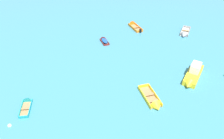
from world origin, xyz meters
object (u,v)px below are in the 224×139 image
(rowboat_yellow_foreground_center, at_px, (154,103))
(mooring_buoy_between_boats_left, at_px, (10,126))
(rowboat_turquoise_midfield_right, at_px, (27,103))
(rowboat_maroon_outer_right, at_px, (104,40))
(rowboat_orange_cluster_inner, at_px, (133,25))
(rowboat_grey_far_right, at_px, (184,34))
(motor_launch_yellow_near_camera, at_px, (193,75))

(rowboat_yellow_foreground_center, distance_m, mooring_buoy_between_boats_left, 16.62)
(rowboat_turquoise_midfield_right, relative_size, rowboat_maroon_outer_right, 1.13)
(rowboat_maroon_outer_right, bearing_deg, rowboat_orange_cluster_inner, 49.34)
(rowboat_maroon_outer_right, height_order, rowboat_grey_far_right, rowboat_grey_far_right)
(mooring_buoy_between_boats_left, bearing_deg, rowboat_maroon_outer_right, 64.68)
(rowboat_maroon_outer_right, bearing_deg, motor_launch_yellow_near_camera, -39.29)
(rowboat_turquoise_midfield_right, relative_size, mooring_buoy_between_boats_left, 7.96)
(mooring_buoy_between_boats_left, bearing_deg, rowboat_yellow_foreground_center, 12.92)
(rowboat_grey_far_right, distance_m, motor_launch_yellow_near_camera, 13.64)
(rowboat_orange_cluster_inner, height_order, motor_launch_yellow_near_camera, motor_launch_yellow_near_camera)
(rowboat_yellow_foreground_center, xyz_separation_m, rowboat_maroon_outer_right, (-6.97, 15.80, 0.00))
(rowboat_yellow_foreground_center, relative_size, rowboat_maroon_outer_right, 1.63)
(rowboat_turquoise_midfield_right, distance_m, rowboat_orange_cluster_inner, 26.75)
(rowboat_maroon_outer_right, xyz_separation_m, mooring_buoy_between_boats_left, (-9.23, -19.52, -0.22))
(rowboat_yellow_foreground_center, distance_m, rowboat_maroon_outer_right, 17.27)
(rowboat_grey_far_right, xyz_separation_m, mooring_buoy_between_boats_left, (-24.41, -22.34, -0.22))
(rowboat_grey_far_right, height_order, motor_launch_yellow_near_camera, motor_launch_yellow_near_camera)
(rowboat_maroon_outer_right, bearing_deg, mooring_buoy_between_boats_left, -115.32)
(rowboat_turquoise_midfield_right, xyz_separation_m, motor_launch_yellow_near_camera, (21.40, 5.56, 0.46))
(rowboat_orange_cluster_inner, bearing_deg, mooring_buoy_between_boats_left, -119.70)
(rowboat_orange_cluster_inner, xyz_separation_m, motor_launch_yellow_near_camera, (7.36, -17.21, 0.42))
(rowboat_maroon_outer_right, relative_size, mooring_buoy_between_boats_left, 7.03)
(rowboat_maroon_outer_right, distance_m, rowboat_grey_far_right, 15.44)
(rowboat_yellow_foreground_center, height_order, mooring_buoy_between_boats_left, rowboat_yellow_foreground_center)
(rowboat_grey_far_right, height_order, rowboat_orange_cluster_inner, rowboat_grey_far_right)
(rowboat_turquoise_midfield_right, bearing_deg, mooring_buoy_between_boats_left, -104.06)
(rowboat_turquoise_midfield_right, bearing_deg, rowboat_orange_cluster_inner, 58.32)
(mooring_buoy_between_boats_left, bearing_deg, motor_launch_yellow_near_camera, 21.77)
(rowboat_turquoise_midfield_right, relative_size, motor_launch_yellow_near_camera, 0.58)
(rowboat_orange_cluster_inner, bearing_deg, rowboat_yellow_foreground_center, -86.62)
(rowboat_yellow_foreground_center, relative_size, rowboat_orange_cluster_inner, 1.03)
(rowboat_orange_cluster_inner, bearing_deg, rowboat_maroon_outer_right, -130.66)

